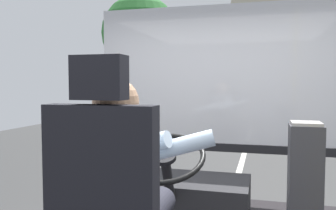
# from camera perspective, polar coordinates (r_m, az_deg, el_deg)

# --- Properties ---
(ground) EXTENTS (18.00, 44.00, 0.06)m
(ground) POSITION_cam_1_polar(r_m,az_deg,el_deg) (10.89, 12.82, -6.05)
(ground) COLOR #363636
(bus_driver) EXTENTS (0.83, 0.62, 0.77)m
(bus_driver) POSITION_cam_1_polar(r_m,az_deg,el_deg) (1.71, -7.48, -12.26)
(bus_driver) COLOR #282833
(bus_driver) RESTS_ON driver_seat
(steering_console) EXTENTS (1.10, 0.98, 0.79)m
(steering_console) POSITION_cam_1_polar(r_m,az_deg,el_deg) (2.91, 1.79, -15.27)
(steering_console) COLOR black
(steering_console) RESTS_ON bus_floor
(fare_box) EXTENTS (0.21, 0.23, 0.91)m
(fare_box) POSITION_cam_1_polar(r_m,az_deg,el_deg) (2.54, 21.36, -12.86)
(fare_box) COLOR #333338
(fare_box) RESTS_ON bus_floor
(windshield_panel) EXTENTS (2.50, 0.08, 1.48)m
(windshield_panel) POSITION_cam_1_polar(r_m,az_deg,el_deg) (3.58, 8.06, 1.68)
(windshield_panel) COLOR silver
(street_tree) EXTENTS (2.83, 2.83, 5.04)m
(street_tree) POSITION_cam_1_polar(r_m,az_deg,el_deg) (13.30, -4.61, 11.47)
(street_tree) COLOR #4C3828
(street_tree) RESTS_ON ground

